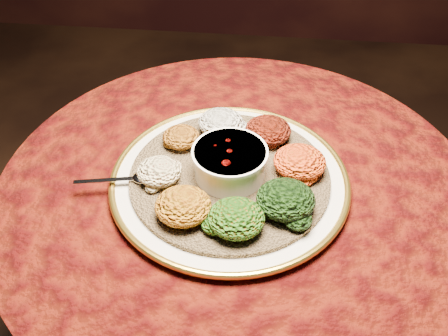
# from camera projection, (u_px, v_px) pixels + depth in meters

# --- Properties ---
(table) EXTENTS (0.96, 0.96, 0.73)m
(table) POSITION_uv_depth(u_px,v_px,m) (236.00, 239.00, 1.12)
(table) COLOR black
(table) RESTS_ON ground
(platter) EXTENTS (0.50, 0.50, 0.02)m
(platter) POSITION_uv_depth(u_px,v_px,m) (230.00, 180.00, 0.98)
(platter) COLOR silver
(platter) RESTS_ON table
(injera) EXTENTS (0.49, 0.49, 0.01)m
(injera) POSITION_uv_depth(u_px,v_px,m) (230.00, 176.00, 0.97)
(injera) COLOR olive
(injera) RESTS_ON platter
(stew_bowl) EXTENTS (0.14, 0.14, 0.06)m
(stew_bowl) POSITION_uv_depth(u_px,v_px,m) (230.00, 161.00, 0.94)
(stew_bowl) COLOR white
(stew_bowl) RESTS_ON injera
(spoon) EXTENTS (0.15, 0.05, 0.01)m
(spoon) POSITION_uv_depth(u_px,v_px,m) (138.00, 178.00, 0.95)
(spoon) COLOR silver
(spoon) RESTS_ON injera
(portion_ayib) EXTENTS (0.10, 0.09, 0.05)m
(portion_ayib) POSITION_uv_depth(u_px,v_px,m) (221.00, 123.00, 1.05)
(portion_ayib) COLOR silver
(portion_ayib) RESTS_ON injera
(portion_kitfo) EXTENTS (0.10, 0.09, 0.05)m
(portion_kitfo) POSITION_uv_depth(u_px,v_px,m) (268.00, 130.00, 1.03)
(portion_kitfo) COLOR black
(portion_kitfo) RESTS_ON injera
(portion_tikil) EXTENTS (0.10, 0.10, 0.05)m
(portion_tikil) POSITION_uv_depth(u_px,v_px,m) (300.00, 162.00, 0.96)
(portion_tikil) COLOR #AD680E
(portion_tikil) RESTS_ON injera
(portion_gomen) EXTENTS (0.11, 0.10, 0.05)m
(portion_gomen) POSITION_uv_depth(u_px,v_px,m) (286.00, 200.00, 0.88)
(portion_gomen) COLOR black
(portion_gomen) RESTS_ON injera
(portion_mixveg) EXTENTS (0.10, 0.09, 0.05)m
(portion_mixveg) POSITION_uv_depth(u_px,v_px,m) (236.00, 218.00, 0.85)
(portion_mixveg) COLOR #A43B0A
(portion_mixveg) RESTS_ON injera
(portion_kik) EXTENTS (0.10, 0.10, 0.05)m
(portion_kik) POSITION_uv_depth(u_px,v_px,m) (183.00, 206.00, 0.87)
(portion_kik) COLOR #AE6E0F
(portion_kik) RESTS_ON injera
(portion_timatim) EXTENTS (0.09, 0.08, 0.04)m
(portion_timatim) POSITION_uv_depth(u_px,v_px,m) (159.00, 171.00, 0.94)
(portion_timatim) COLOR maroon
(portion_timatim) RESTS_ON injera
(portion_shiro) EXTENTS (0.08, 0.07, 0.04)m
(portion_shiro) POSITION_uv_depth(u_px,v_px,m) (181.00, 137.00, 1.02)
(portion_shiro) COLOR #905211
(portion_shiro) RESTS_ON injera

